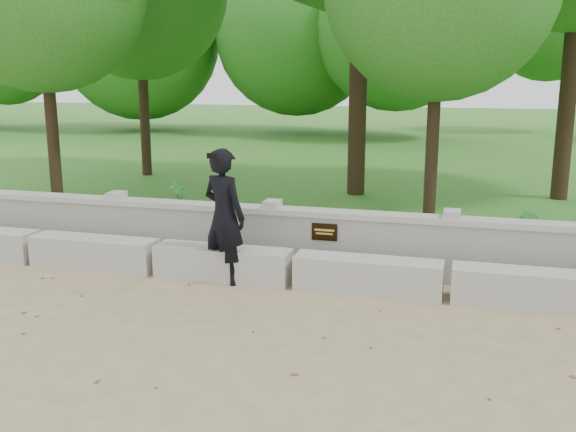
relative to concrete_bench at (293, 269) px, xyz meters
The scene contains 7 objects.
ground 1.91m from the concrete_bench, 90.00° to the right, with size 80.00×80.00×0.00m, color tan.
lawn 12.10m from the concrete_bench, 90.00° to the left, with size 40.00×22.00×0.25m, color #2E731C.
concrete_bench is the anchor object (origin of this frame).
parapet_wall 0.74m from the concrete_bench, 89.99° to the left, with size 12.50×0.35×0.90m.
man_main 1.16m from the concrete_bench, behind, with size 0.78×0.73×1.82m.
shrub_a 3.74m from the concrete_bench, 139.00° to the left, with size 0.34×0.23×0.65m, color #29792D.
shrub_b 3.37m from the concrete_bench, 24.65° to the left, with size 0.34×0.28×0.63m, color #29792D.
Camera 1 is at (2.15, -5.99, 2.76)m, focal length 40.00 mm.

